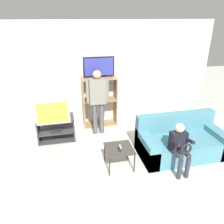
# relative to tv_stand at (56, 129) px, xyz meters

# --- Properties ---
(ground_plane) EXTENTS (18.00, 18.00, 0.00)m
(ground_plane) POSITION_rel_tv_stand_xyz_m (1.01, -2.57, -0.27)
(ground_plane) COLOR beige
(wall_back) EXTENTS (6.40, 0.06, 2.60)m
(wall_back) POSITION_rel_tv_stand_xyz_m (1.01, 0.77, 1.03)
(wall_back) COLOR silver
(wall_back) RESTS_ON ground_plane
(tv_stand) EXTENTS (0.83, 0.52, 0.54)m
(tv_stand) POSITION_rel_tv_stand_xyz_m (0.00, 0.00, 0.00)
(tv_stand) COLOR #38383D
(tv_stand) RESTS_ON ground_plane
(television_main) EXTENTS (0.72, 0.65, 0.53)m
(television_main) POSITION_rel_tv_stand_xyz_m (-0.02, 0.01, 0.54)
(television_main) COLOR #9E9EA3
(television_main) RESTS_ON tv_stand
(media_shelf) EXTENTS (0.87, 0.37, 1.28)m
(media_shelf) POSITION_rel_tv_stand_xyz_m (1.12, 0.52, 0.39)
(media_shelf) COLOR #9E7A51
(media_shelf) RESTS_ON ground_plane
(television_flat) EXTENTS (0.75, 0.20, 0.51)m
(television_flat) POSITION_rel_tv_stand_xyz_m (1.12, 0.50, 1.26)
(television_flat) COLOR black
(television_flat) RESTS_ON media_shelf
(snack_table) EXTENTS (0.51, 0.51, 0.41)m
(snack_table) POSITION_rel_tv_stand_xyz_m (1.17, -1.32, 0.10)
(snack_table) COLOR #38332D
(snack_table) RESTS_ON ground_plane
(remote_control_black) EXTENTS (0.04, 0.14, 0.02)m
(remote_control_black) POSITION_rel_tv_stand_xyz_m (1.16, -1.37, 0.15)
(remote_control_black) COLOR black
(remote_control_black) RESTS_ON snack_table
(remote_control_white) EXTENTS (0.05, 0.15, 0.02)m
(remote_control_white) POSITION_rel_tv_stand_xyz_m (1.20, -1.30, 0.15)
(remote_control_white) COLOR gray
(remote_control_white) RESTS_ON snack_table
(couch) EXTENTS (1.73, 0.88, 0.80)m
(couch) POSITION_rel_tv_stand_xyz_m (2.52, -1.16, 0.00)
(couch) COLOR teal
(couch) RESTS_ON ground_plane
(person_standing_adult) EXTENTS (0.53, 0.20, 1.57)m
(person_standing_adult) POSITION_rel_tv_stand_xyz_m (1.00, 0.07, 0.69)
(person_standing_adult) COLOR #4C4C56
(person_standing_adult) RESTS_ON ground_plane
(person_seated_child) EXTENTS (0.33, 0.43, 0.94)m
(person_seated_child) POSITION_rel_tv_stand_xyz_m (2.20, -1.67, 0.29)
(person_seated_child) COLOR #2D2D38
(person_seated_child) RESTS_ON ground_plane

